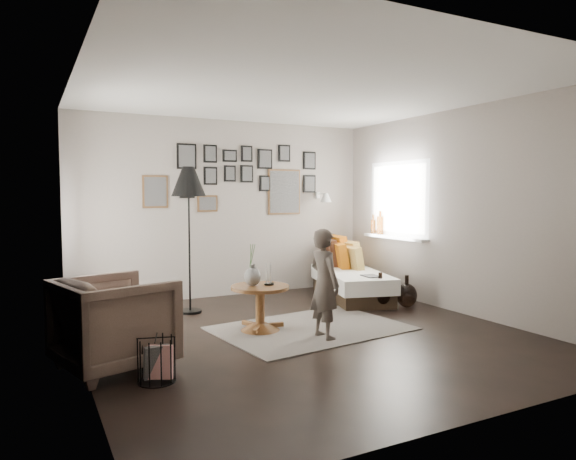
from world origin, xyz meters
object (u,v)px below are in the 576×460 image
floor_lamp (189,187)px  armchair (115,323)px  pedestal_table (260,310)px  vase (253,273)px  demijohn_large (380,294)px  demijohn_small (407,295)px  magazine_basket (157,360)px  daybed (348,279)px  child (324,284)px

floor_lamp → armchair: bearing=-123.8°
pedestal_table → vase: (-0.08, 0.02, 0.42)m
vase → demijohn_large: bearing=8.8°
demijohn_small → armchair: bearing=-169.1°
floor_lamp → magazine_basket: 2.83m
daybed → child: size_ratio=1.64×
child → pedestal_table: bearing=35.1°
pedestal_table → magazine_basket: bearing=-143.2°
vase → magazine_basket: (-1.29, -1.05, -0.47)m
armchair → pedestal_table: bearing=-87.1°
floor_lamp → magazine_basket: bearing=-112.6°
vase → floor_lamp: (-0.35, 1.21, 0.95)m
vase → floor_lamp: floor_lamp is taller
magazine_basket → vase: bearing=39.0°
armchair → demijohn_small: 3.94m
pedestal_table → floor_lamp: floor_lamp is taller
magazine_basket → child: size_ratio=0.31×
demijohn_large → demijohn_small: 0.37m
pedestal_table → demijohn_large: 1.92m
pedestal_table → child: size_ratio=0.56×
pedestal_table → demijohn_large: size_ratio=1.36×
demijohn_large → child: child is taller
daybed → demijohn_small: size_ratio=4.37×
pedestal_table → child: 0.82m
pedestal_table → vase: vase is taller
vase → demijohn_large: (1.97, 0.30, -0.47)m
child → vase: bearing=38.5°
floor_lamp → pedestal_table: bearing=-70.5°
pedestal_table → demijohn_large: bearing=9.7°
vase → pedestal_table: bearing=-14.0°
daybed → magazine_basket: daybed is taller
armchair → magazine_basket: size_ratio=2.45×
floor_lamp → demijohn_large: bearing=-21.2°
vase → demijohn_small: vase is taller
vase → armchair: bearing=-159.9°
magazine_basket → floor_lamp: bearing=67.4°
vase → demijohn_small: size_ratio=1.07×
daybed → floor_lamp: floor_lamp is taller
armchair → demijohn_small: bearing=-94.7°
vase → armchair: 1.66m
demijohn_large → magazine_basket: bearing=-157.5°
demijohn_small → child: (-1.76, -0.77, 0.42)m
pedestal_table → demijohn_small: 2.25m
pedestal_table → demijohn_small: pedestal_table is taller
pedestal_table → armchair: 1.72m
armchair → daybed: bearing=-80.3°
daybed → demijohn_small: 0.99m
vase → child: 0.82m
pedestal_table → demijohn_small: (2.24, 0.20, -0.07)m
pedestal_table → magazine_basket: (-1.37, -1.03, -0.06)m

